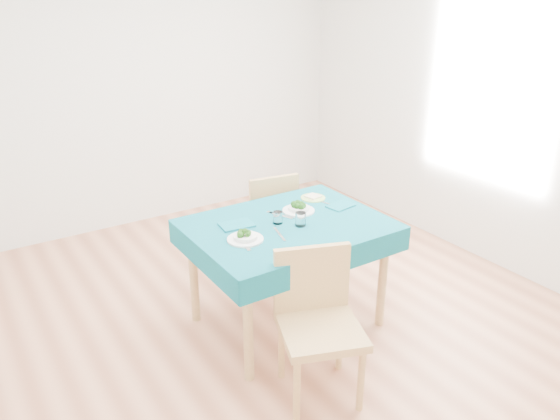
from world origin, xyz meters
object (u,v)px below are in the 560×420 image
bowl_near (245,235)px  bowl_far (299,207)px  table (288,274)px  chair_far (266,211)px  side_plate (313,198)px  chair_near (321,311)px

bowl_near → bowl_far: 0.57m
table → chair_far: chair_far is taller
bowl_near → side_plate: size_ratio=1.24×
chair_near → chair_far: chair_near is taller
table → side_plate: 0.62m
bowl_near → side_plate: bowl_near is taller
chair_far → bowl_far: size_ratio=4.52×
table → chair_near: 0.76m
side_plate → chair_near: bearing=-123.8°
chair_far → table: bearing=77.5°
chair_near → bowl_far: (0.42, 0.83, 0.24)m
chair_far → bowl_near: 1.12m
table → bowl_far: (0.17, 0.13, 0.41)m
bowl_far → chair_near: bearing=-117.0°
chair_far → side_plate: 0.58m
chair_near → table: bearing=90.8°
table → chair_far: bearing=68.5°
chair_far → bowl_far: (-0.13, -0.65, 0.29)m
chair_far → bowl_near: chair_far is taller
bowl_far → side_plate: bearing=32.1°
table → bowl_near: bearing=-169.3°
table → bowl_far: bearing=36.2°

